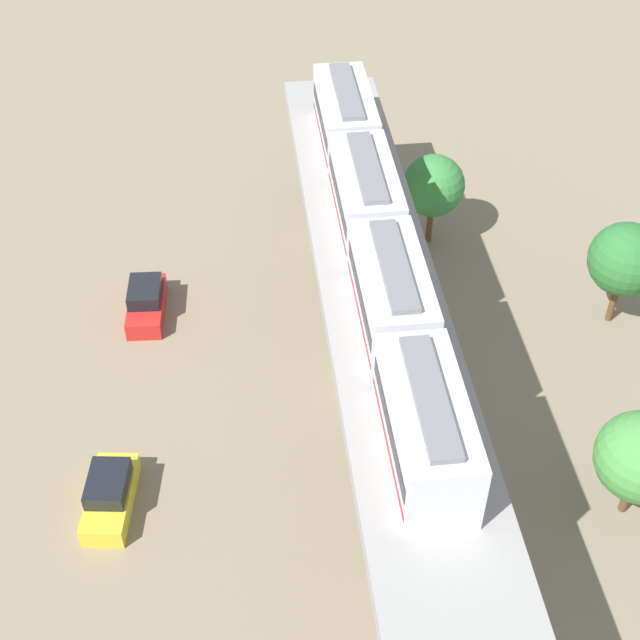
# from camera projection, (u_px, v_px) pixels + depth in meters

# --- Properties ---
(ground_plane) EXTENTS (120.00, 120.00, 0.00)m
(ground_plane) POSITION_uv_depth(u_px,v_px,m) (371.00, 382.00, 44.10)
(ground_plane) COLOR #84755B
(viaduct) EXTENTS (5.20, 35.80, 6.82)m
(viaduct) POSITION_uv_depth(u_px,v_px,m) (376.00, 299.00, 40.46)
(viaduct) COLOR #999691
(viaduct) RESTS_ON ground
(train) EXTENTS (2.64, 27.45, 3.24)m
(train) POSITION_uv_depth(u_px,v_px,m) (378.00, 243.00, 38.66)
(train) COLOR silver
(train) RESTS_ON viaduct
(parked_car_red) EXTENTS (2.05, 4.30, 1.76)m
(parked_car_red) POSITION_uv_depth(u_px,v_px,m) (146.00, 302.00, 47.30)
(parked_car_red) COLOR red
(parked_car_red) RESTS_ON ground
(parked_car_yellow) EXTENTS (2.34, 4.40, 1.76)m
(parked_car_yellow) POSITION_uv_depth(u_px,v_px,m) (110.00, 495.00, 38.22)
(parked_car_yellow) COLOR yellow
(parked_car_yellow) RESTS_ON ground
(tree_near_viaduct) EXTENTS (3.48, 3.48, 5.54)m
(tree_near_viaduct) POSITION_uv_depth(u_px,v_px,m) (433.00, 186.00, 49.87)
(tree_near_viaduct) COLOR brown
(tree_near_viaduct) RESTS_ON ground
(tree_far_corner) EXTENTS (3.75, 3.75, 5.90)m
(tree_far_corner) POSITION_uv_depth(u_px,v_px,m) (626.00, 260.00, 44.73)
(tree_far_corner) COLOR brown
(tree_far_corner) RESTS_ON ground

